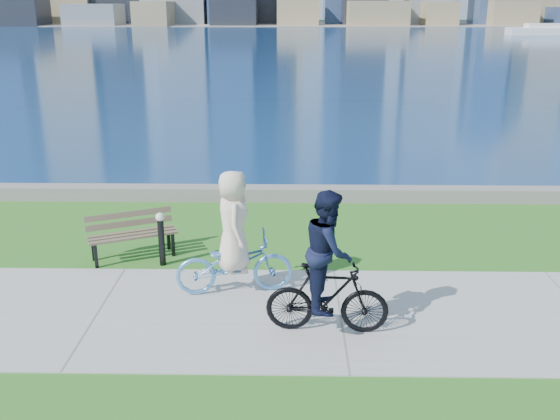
{
  "coord_description": "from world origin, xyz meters",
  "views": [
    {
      "loc": [
        -0.82,
        -9.14,
        4.91
      ],
      "look_at": [
        -1.03,
        2.14,
        1.1
      ],
      "focal_mm": 40.0,
      "sensor_mm": 36.0,
      "label": 1
    }
  ],
  "objects_px": {
    "park_bench": "(131,231)",
    "cyclist_man": "(328,275)",
    "bollard_lamp": "(161,235)",
    "cyclist_woman": "(234,249)"
  },
  "relations": [
    {
      "from": "cyclist_man",
      "to": "bollard_lamp",
      "type": "bearing_deg",
      "value": 53.74
    },
    {
      "from": "park_bench",
      "to": "cyclist_man",
      "type": "relative_size",
      "value": 0.79
    },
    {
      "from": "cyclist_man",
      "to": "park_bench",
      "type": "bearing_deg",
      "value": 55.25
    },
    {
      "from": "bollard_lamp",
      "to": "cyclist_man",
      "type": "distance_m",
      "value": 4.0
    },
    {
      "from": "cyclist_man",
      "to": "cyclist_woman",
      "type": "bearing_deg",
      "value": 52.33
    },
    {
      "from": "park_bench",
      "to": "bollard_lamp",
      "type": "distance_m",
      "value": 0.79
    },
    {
      "from": "bollard_lamp",
      "to": "cyclist_woman",
      "type": "bearing_deg",
      "value": -38.34
    },
    {
      "from": "cyclist_woman",
      "to": "park_bench",
      "type": "bearing_deg",
      "value": 44.49
    },
    {
      "from": "cyclist_woman",
      "to": "cyclist_man",
      "type": "distance_m",
      "value": 2.06
    },
    {
      "from": "bollard_lamp",
      "to": "cyclist_woman",
      "type": "distance_m",
      "value": 1.94
    }
  ]
}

